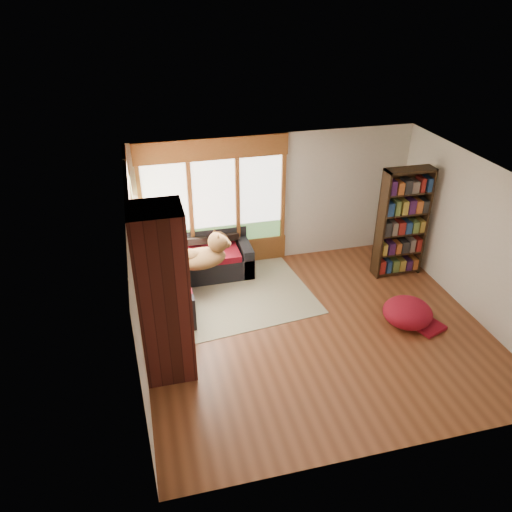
{
  "coord_description": "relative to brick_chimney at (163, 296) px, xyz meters",
  "views": [
    {
      "loc": [
        -2.55,
        -6.13,
        5.11
      ],
      "look_at": [
        -0.76,
        1.01,
        0.95
      ],
      "focal_mm": 35.0,
      "sensor_mm": 36.0,
      "label": 1
    }
  ],
  "objects": [
    {
      "name": "dog_tan",
      "position": [
        0.85,
        1.95,
        -0.49
      ],
      "size": [
        1.05,
        0.73,
        0.54
      ],
      "rotation": [
        0.0,
        0.0,
        0.15
      ],
      "color": "brown",
      "rests_on": "sectional_sofa"
    },
    {
      "name": "pouf",
      "position": [
        3.93,
        0.15,
        -1.07
      ],
      "size": [
        0.97,
        0.97,
        0.44
      ],
      "primitive_type": "ellipsoid",
      "rotation": [
        0.0,
        0.0,
        -0.21
      ],
      "color": "maroon",
      "rests_on": "area_rug"
    },
    {
      "name": "sectional_sofa",
      "position": [
        0.45,
        2.05,
        -1.0
      ],
      "size": [
        2.2,
        2.2,
        0.8
      ],
      "rotation": [
        0.0,
        0.0,
        -0.02
      ],
      "color": "black",
      "rests_on": "ground"
    },
    {
      "name": "wall_back",
      "position": [
        2.4,
        2.85,
        0.0
      ],
      "size": [
        5.5,
        0.04,
        2.6
      ],
      "primitive_type": "cube",
      "color": "silver",
      "rests_on": "ground"
    },
    {
      "name": "area_rug",
      "position": [
        1.11,
        1.73,
        -1.29
      ],
      "size": [
        3.35,
        2.71,
        0.01
      ],
      "primitive_type": "cube",
      "rotation": [
        0.0,
        0.0,
        0.12
      ],
      "color": "silver",
      "rests_on": "ground"
    },
    {
      "name": "dog_brindle",
      "position": [
        0.06,
        1.51,
        -0.54
      ],
      "size": [
        0.78,
        0.91,
        0.44
      ],
      "rotation": [
        0.0,
        0.0,
        2.01
      ],
      "color": "black",
      "rests_on": "sectional_sofa"
    },
    {
      "name": "wall_front",
      "position": [
        2.4,
        -2.15,
        0.0
      ],
      "size": [
        5.5,
        0.04,
        2.6
      ],
      "primitive_type": "cube",
      "color": "silver",
      "rests_on": "ground"
    },
    {
      "name": "windows_left",
      "position": [
        -0.32,
        1.55,
        0.05
      ],
      "size": [
        0.1,
        2.62,
        1.9
      ],
      "color": "brown",
      "rests_on": "wall_left"
    },
    {
      "name": "ceiling",
      "position": [
        2.4,
        0.35,
        1.3
      ],
      "size": [
        5.5,
        5.5,
        0.0
      ],
      "primitive_type": "plane",
      "color": "white"
    },
    {
      "name": "wall_right",
      "position": [
        5.15,
        0.35,
        0.0
      ],
      "size": [
        0.04,
        5.0,
        2.6
      ],
      "primitive_type": "cube",
      "color": "silver",
      "rests_on": "ground"
    },
    {
      "name": "bookshelf",
      "position": [
        4.54,
        1.7,
        -0.23
      ],
      "size": [
        0.91,
        0.3,
        2.13
      ],
      "color": "black",
      "rests_on": "ground"
    },
    {
      "name": "windows_back",
      "position": [
        1.2,
        2.82,
        0.05
      ],
      "size": [
        2.82,
        0.1,
        1.9
      ],
      "color": "brown",
      "rests_on": "wall_back"
    },
    {
      "name": "throw_pillows",
      "position": [
        0.53,
        2.1,
        -0.56
      ],
      "size": [
        1.98,
        1.68,
        0.45
      ],
      "color": "black",
      "rests_on": "sectional_sofa"
    },
    {
      "name": "floor",
      "position": [
        2.4,
        0.35,
        -1.3
      ],
      "size": [
        5.5,
        5.5,
        0.0
      ],
      "primitive_type": "plane",
      "color": "brown",
      "rests_on": "ground"
    },
    {
      "name": "brick_chimney",
      "position": [
        0.0,
        0.0,
        0.0
      ],
      "size": [
        0.7,
        0.7,
        2.6
      ],
      "primitive_type": "cube",
      "color": "#471914",
      "rests_on": "ground"
    },
    {
      "name": "wall_left",
      "position": [
        -0.35,
        0.35,
        0.0
      ],
      "size": [
        0.04,
        5.0,
        2.6
      ],
      "primitive_type": "cube",
      "color": "silver",
      "rests_on": "ground"
    },
    {
      "name": "roller_blind",
      "position": [
        -0.29,
        2.38,
        0.45
      ],
      "size": [
        0.03,
        0.72,
        0.9
      ],
      "primitive_type": "cube",
      "color": "olive",
      "rests_on": "wall_left"
    }
  ]
}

